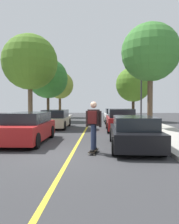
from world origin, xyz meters
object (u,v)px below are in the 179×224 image
at_px(street_tree_left_nearest, 30,62).
at_px(skateboard, 94,151).
at_px(parked_car_right_near, 120,120).
at_px(parked_car_right_far, 114,116).
at_px(parked_car_left_near, 55,119).
at_px(parked_car_right_nearest, 134,132).
at_px(street_tree_right_near, 133,84).
at_px(street_tree_left_far, 60,85).
at_px(fire_hydrant, 141,123).
at_px(street_tree_left_near, 48,79).
at_px(streetlamp, 141,84).
at_px(street_tree_right_nearest, 150,53).
at_px(skateboarder, 93,123).
at_px(parked_car_left_nearest, 28,127).

xyz_separation_m(street_tree_left_nearest, skateboard, (5.22, -9.36, -4.96)).
bearing_deg(parked_car_right_near, parked_car_right_far, 90.00).
bearing_deg(street_tree_left_nearest, skateboard, -60.83).
bearing_deg(parked_car_left_near, parked_car_right_far, 45.33).
distance_m(parked_car_right_nearest, street_tree_right_near, 15.09).
xyz_separation_m(street_tree_left_far, fire_hydrant, (8.31, -14.64, -3.89)).
relative_size(street_tree_left_nearest, skateboard, 8.17).
bearing_deg(street_tree_left_near, skateboard, -71.29).
bearing_deg(street_tree_left_nearest, street_tree_left_far, 90.00).
bearing_deg(streetlamp, street_tree_left_far, 122.79).
xyz_separation_m(street_tree_right_nearest, skateboarder, (-3.69, -7.76, -4.22)).
bearing_deg(parked_car_right_far, street_tree_right_near, 45.54).
bearing_deg(fire_hydrant, street_tree_left_far, 119.58).
bearing_deg(parked_car_left_near, streetlamp, 3.45).
bearing_deg(street_tree_left_nearest, street_tree_left_near, 90.00).
bearing_deg(skateboard, street_tree_right_near, 76.76).
xyz_separation_m(streetlamp, skateboarder, (-3.34, -9.19, -2.22)).
bearing_deg(streetlamp, street_tree_right_near, 86.92).
distance_m(parked_car_left_nearest, parked_car_right_nearest, 4.85).
bearing_deg(parked_car_right_far, skateboarder, -96.70).
distance_m(parked_car_left_nearest, skateboarder, 3.87).
xyz_separation_m(parked_car_left_near, skateboarder, (3.12, -8.80, 0.43)).
distance_m(parked_car_right_near, streetlamp, 3.83).
distance_m(parked_car_right_far, skateboard, 13.64).
xyz_separation_m(street_tree_left_far, street_tree_right_near, (8.91, -6.77, -0.53)).
distance_m(parked_car_left_near, streetlamp, 7.00).
bearing_deg(parked_car_left_nearest, street_tree_right_near, 63.13).
bearing_deg(street_tree_left_far, parked_car_right_far, -52.62).
bearing_deg(street_tree_left_near, streetlamp, -36.23).
bearing_deg(street_tree_left_far, street_tree_left_nearest, -90.00).
distance_m(fire_hydrant, skateboard, 8.40).
relative_size(parked_car_right_far, street_tree_right_near, 0.74).
distance_m(parked_car_right_nearest, skateboard, 1.99).
height_order(parked_car_left_near, skateboarder, skateboarder).
distance_m(street_tree_left_far, skateboarder, 23.31).
height_order(street_tree_right_nearest, street_tree_right_near, street_tree_right_nearest).
relative_size(parked_car_left_near, street_tree_left_near, 0.68).
bearing_deg(parked_car_right_nearest, parked_car_left_near, 121.50).
xyz_separation_m(street_tree_left_nearest, streetlamp, (8.56, -0.21, -1.71)).
xyz_separation_m(street_tree_left_near, street_tree_left_far, (0.00, 7.02, -0.11)).
bearing_deg(street_tree_right_nearest, street_tree_left_nearest, 169.65).
relative_size(parked_car_left_nearest, skateboard, 5.08).
height_order(parked_car_right_far, skateboarder, skateboarder).
height_order(parked_car_right_far, skateboard, parked_car_right_far).
relative_size(street_tree_left_far, streetlamp, 1.09).
height_order(street_tree_left_far, skateboard, street_tree_left_far).
xyz_separation_m(street_tree_right_nearest, streetlamp, (-0.35, 1.42, -1.99)).
distance_m(fire_hydrant, streetlamp, 3.16).
height_order(street_tree_left_near, street_tree_right_near, street_tree_left_near).
bearing_deg(parked_car_right_near, streetlamp, 51.29).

